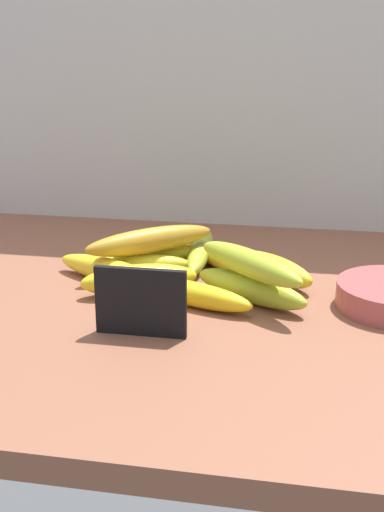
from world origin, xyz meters
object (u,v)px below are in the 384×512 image
(banana_2, at_px, (155,255))
(banana_5, at_px, (145,291))
(banana_7, at_px, (193,294))
(banana_9, at_px, (230,260))
(banana_6, at_px, (140,265))
(banana_0, at_px, (201,251))
(chalkboard_sign, at_px, (141,305))
(banana_3, at_px, (250,288))
(banana_10, at_px, (250,263))
(banana_8, at_px, (140,279))
(banana_11, at_px, (150,240))
(banana_4, at_px, (109,270))
(banana_1, at_px, (271,269))

(banana_2, distance_m, banana_5, 0.15)
(banana_7, distance_m, banana_9, 0.15)
(banana_6, bearing_deg, banana_0, 46.78)
(banana_5, height_order, banana_6, same)
(chalkboard_sign, xyz_separation_m, banana_0, (0.02, 0.28, -0.02))
(banana_5, bearing_deg, banana_3, 13.04)
(banana_3, distance_m, banana_10, 0.04)
(banana_8, height_order, banana_11, banana_11)
(banana_5, xyz_separation_m, banana_6, (-0.03, 0.10, 0.00))
(banana_4, bearing_deg, banana_11, 43.68)
(banana_6, relative_size, banana_9, 0.91)
(banana_5, relative_size, banana_8, 1.06)
(chalkboard_sign, xyz_separation_m, banana_9, (0.07, 0.24, -0.02))
(banana_8, bearing_deg, banana_1, 24.28)
(banana_5, bearing_deg, banana_7, 1.66)
(banana_7, bearing_deg, banana_4, 153.78)
(banana_11, bearing_deg, banana_9, 13.67)
(banana_7, height_order, banana_11, banana_11)
(banana_1, height_order, banana_6, banana_1)
(chalkboard_sign, distance_m, banana_9, 0.26)
(chalkboard_sign, xyz_separation_m, banana_10, (0.12, 0.12, 0.02))
(banana_7, distance_m, banana_11, 0.15)
(banana_0, xyz_separation_m, banana_10, (0.09, -0.16, 0.04))
(banana_5, bearing_deg, banana_0, 77.23)
(chalkboard_sign, height_order, banana_8, chalkboard_sign)
(banana_2, bearing_deg, banana_9, -1.46)
(banana_0, bearing_deg, banana_5, -102.77)
(banana_1, height_order, banana_11, banana_11)
(banana_9, bearing_deg, banana_2, 178.54)
(banana_7, bearing_deg, banana_9, 78.11)
(banana_0, height_order, banana_9, banana_9)
(banana_4, xyz_separation_m, banana_11, (0.05, 0.05, 0.03))
(banana_6, xyz_separation_m, banana_10, (0.17, -0.08, 0.04))
(banana_1, xyz_separation_m, banana_9, (-0.06, 0.03, -0.00))
(banana_0, distance_m, banana_9, 0.07)
(banana_4, height_order, banana_10, banana_10)
(banana_3, bearing_deg, banana_6, 157.12)
(chalkboard_sign, bearing_deg, banana_3, 48.08)
(chalkboard_sign, bearing_deg, banana_6, 105.28)
(banana_0, xyz_separation_m, banana_9, (0.05, -0.04, 0.00))
(banana_5, xyz_separation_m, banana_7, (0.06, 0.00, 0.00))
(banana_1, relative_size, banana_5, 0.89)
(banana_7, xyz_separation_m, banana_10, (0.07, 0.02, 0.04))
(banana_8, height_order, banana_10, banana_10)
(banana_2, distance_m, banana_7, 0.17)
(banana_2, bearing_deg, banana_0, 30.40)
(banana_1, bearing_deg, banana_5, -145.16)
(chalkboard_sign, height_order, banana_4, chalkboard_sign)
(banana_6, xyz_separation_m, banana_8, (0.02, -0.07, 0.00))
(banana_1, distance_m, banana_5, 0.19)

